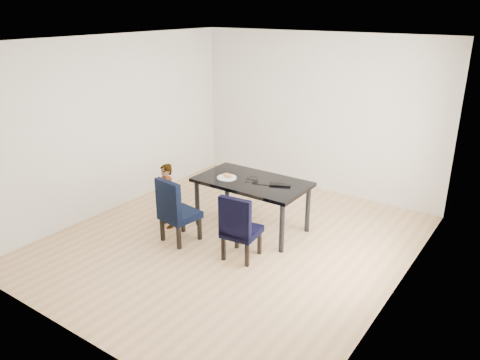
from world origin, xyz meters
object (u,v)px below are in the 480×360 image
Objects in this scene: child at (167,196)px; plate at (227,178)px; dining_table at (252,205)px; laptop at (280,183)px; chair_right at (242,226)px; chair_left at (180,210)px.

child reaches higher than plate.
laptop reaches higher than dining_table.
child is 0.92m from plate.
child is 3.28× the size of laptop.
chair_left is at bearing 179.19° from chair_right.
chair_right is (0.36, -0.78, 0.07)m from dining_table.
dining_table is 1.78× the size of chair_right.
dining_table is 1.72× the size of chair_left.
chair_right is 3.05× the size of laptop.
plate is at bearing 80.06° from chair_left.
child is at bearing 162.09° from chair_left.
chair_right is (0.96, 0.10, -0.02)m from chair_left.
child reaches higher than chair_right.
chair_left is at bearing 22.51° from laptop.
plate is (0.71, 0.52, 0.27)m from child.
chair_left is at bearing -124.39° from dining_table.
chair_right is at bearing -65.17° from dining_table.
dining_table is 1.25m from child.
child reaches higher than laptop.
dining_table is 1.07m from chair_left.
plate reaches higher than dining_table.
child is (-1.06, -0.65, 0.11)m from dining_table.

